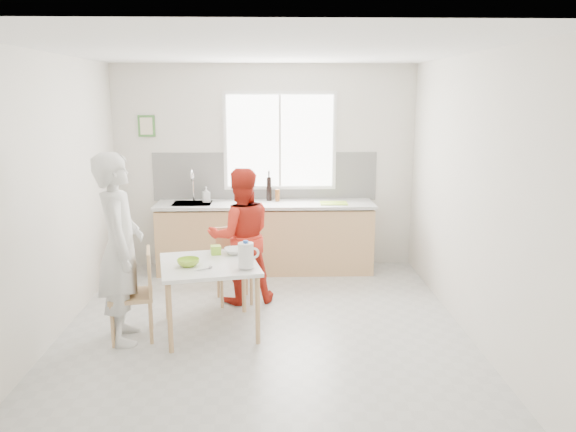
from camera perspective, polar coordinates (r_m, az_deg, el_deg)
name	(u,v)px	position (r m, az deg, el deg)	size (l,w,h in m)	color
ground	(264,330)	(5.74, -2.46, -11.50)	(4.50, 4.50, 0.00)	#B7B7B2
room_shell	(262,167)	(5.29, -2.62, 5.01)	(4.50, 4.50, 4.50)	silver
window	(280,141)	(7.50, -0.83, 7.62)	(1.50, 0.06, 1.30)	white
backsplash	(265,176)	(7.57, -2.34, 4.04)	(3.00, 0.02, 0.65)	white
picture_frame	(146,126)	(7.67, -14.18, 8.86)	(0.22, 0.03, 0.28)	#45833B
kitchen_counter	(265,240)	(7.45, -2.34, -2.44)	(2.84, 0.64, 1.37)	tan
dining_table	(209,270)	(5.56, -8.02, -5.45)	(1.09, 1.09, 0.71)	white
chair_left	(138,290)	(5.59, -15.02, -7.30)	(0.48, 0.48, 0.87)	tan
chair_far	(233,261)	(6.42, -5.59, -4.57)	(0.46, 0.46, 0.83)	tan
person_white	(120,249)	(5.47, -16.67, -3.19)	(0.66, 0.43, 1.81)	silver
person_red	(241,236)	(6.28, -4.80, -2.04)	(0.74, 0.58, 1.53)	red
bowl_green	(188,262)	(5.46, -10.09, -4.66)	(0.22, 0.22, 0.07)	#9BD130
bowl_white	(236,251)	(5.80, -5.34, -3.57)	(0.23, 0.23, 0.06)	white
milk_jug	(246,255)	(5.27, -4.26, -3.96)	(0.20, 0.15, 0.26)	white
green_box	(216,250)	(5.80, -7.35, -3.45)	(0.10, 0.10, 0.09)	#92D330
spoon	(203,269)	(5.32, -8.67, -5.36)	(0.01, 0.01, 0.16)	#A5A5AA
cutting_board	(334,203)	(7.30, 4.66, 1.31)	(0.35, 0.25, 0.01)	#9BC72E
wine_bottle_a	(269,189)	(7.46, -1.94, 2.79)	(0.07, 0.07, 0.32)	black
wine_bottle_b	(249,189)	(7.50, -3.97, 2.74)	(0.07, 0.07, 0.30)	black
jar_amber	(277,195)	(7.42, -1.08, 2.11)	(0.06, 0.06, 0.16)	brown
soap_bottle	(206,194)	(7.45, -8.31, 2.19)	(0.09, 0.09, 0.20)	#999999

